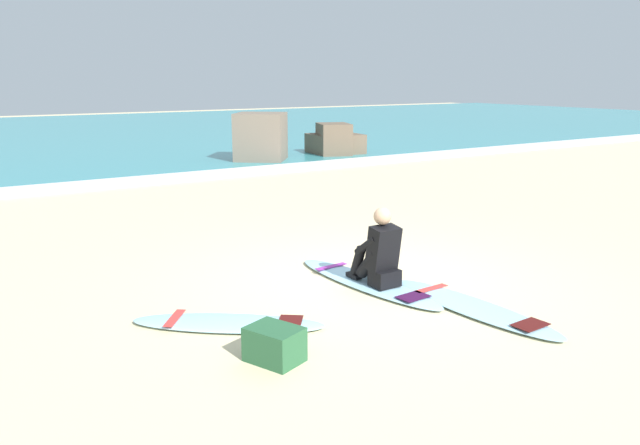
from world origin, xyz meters
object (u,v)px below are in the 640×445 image
at_px(surfboard_main, 367,282).
at_px(surfboard_spare_near, 228,323).
at_px(surfboard_spare_far, 473,307).
at_px(surfer_seated, 379,254).
at_px(beach_bag, 274,344).

relative_size(surfboard_main, surfboard_spare_near, 1.31).
relative_size(surfboard_spare_near, surfboard_spare_far, 0.82).
distance_m(surfer_seated, surfboard_spare_near, 2.07).
xyz_separation_m(surfboard_main, beach_bag, (-1.99, -1.28, 0.12)).
xyz_separation_m(surfboard_main, surfer_seated, (0.03, -0.20, 0.40)).
bearing_deg(beach_bag, surfer_seated, 28.09).
bearing_deg(surfboard_spare_near, surfboard_main, 8.49).
bearing_deg(surfboard_spare_far, surfboard_main, 109.62).
height_order(surfer_seated, beach_bag, surfer_seated).
bearing_deg(surfboard_main, surfboard_spare_near, -171.51).
bearing_deg(surfboard_spare_far, surfboard_spare_near, 157.33).
height_order(surfboard_spare_near, beach_bag, beach_bag).
height_order(surfboard_main, beach_bag, beach_bag).
distance_m(surfboard_spare_near, surfboard_spare_far, 2.68).
bearing_deg(surfer_seated, surfboard_spare_far, -68.53).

